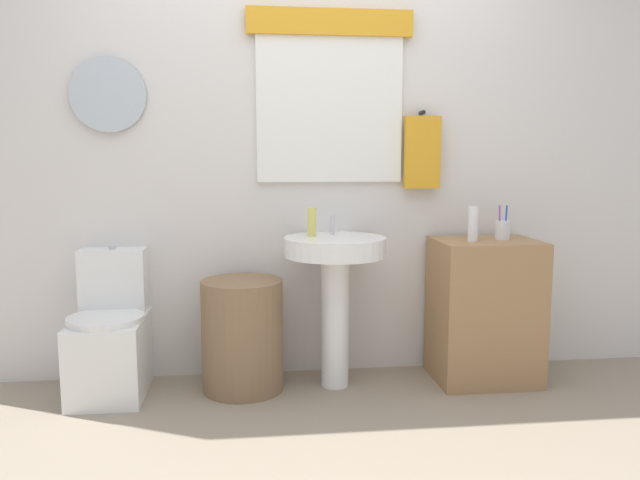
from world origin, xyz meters
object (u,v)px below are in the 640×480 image
laundry_hamper (242,335)px  pedestal_sink (335,273)px  toothbrush_cup (503,230)px  toilet (111,339)px  wooden_cabinet (484,310)px  soap_bottle (312,222)px  lotion_bottle (473,224)px

laundry_hamper → pedestal_sink: size_ratio=0.73×
laundry_hamper → toothbrush_cup: (1.42, 0.02, 0.54)m
toilet → wooden_cabinet: (2.01, -0.03, 0.10)m
toilet → toothbrush_cup: 2.17m
pedestal_sink → wooden_cabinet: bearing=-0.0°
soap_bottle → lotion_bottle: bearing=-6.0°
toilet → toothbrush_cup: bearing=-0.4°
wooden_cabinet → lotion_bottle: lotion_bottle is taller
laundry_hamper → wooden_cabinet: (1.32, 0.00, 0.10)m
laundry_hamper → soap_bottle: soap_bottle is taller
laundry_hamper → pedestal_sink: pedestal_sink is taller
wooden_cabinet → toothbrush_cup: 0.45m
toilet → lotion_bottle: (1.91, -0.07, 0.59)m
toilet → laundry_hamper: size_ratio=1.29×
toilet → pedestal_sink: size_ratio=0.94×
toilet → soap_bottle: (1.06, 0.02, 0.60)m
lotion_bottle → toothbrush_cup: lotion_bottle is taller
pedestal_sink → lotion_bottle: (0.73, -0.04, 0.26)m
toothbrush_cup → soap_bottle: bearing=178.4°
pedestal_sink → wooden_cabinet: size_ratio=1.03×
pedestal_sink → soap_bottle: (-0.12, 0.05, 0.27)m
laundry_hamper → wooden_cabinet: 1.33m
toilet → soap_bottle: soap_bottle is taller
pedestal_sink → wooden_cabinet: 0.86m
wooden_cabinet → toothbrush_cup: (0.10, 0.02, 0.44)m
soap_bottle → toothbrush_cup: bearing=-1.6°
soap_bottle → lotion_bottle: size_ratio=0.81×
wooden_cabinet → lotion_bottle: bearing=-157.3°
lotion_bottle → toothbrush_cup: 0.20m
soap_bottle → lotion_bottle: (0.85, -0.09, -0.01)m
toilet → lotion_bottle: size_ratio=4.09×
wooden_cabinet → soap_bottle: soap_bottle is taller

